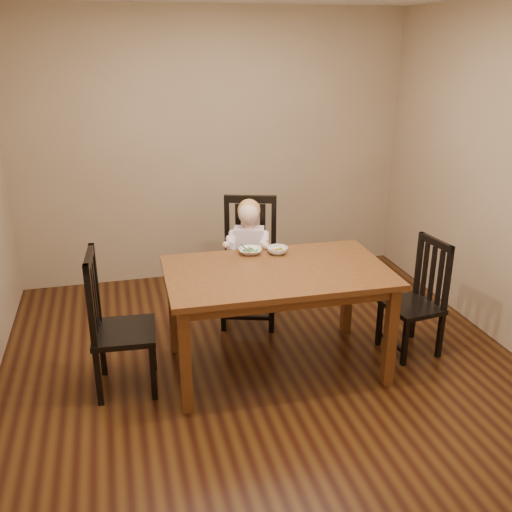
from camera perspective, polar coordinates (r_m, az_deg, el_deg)
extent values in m
cube|color=#42250E|center=(4.53, 0.86, -10.91)|extent=(4.00, 4.00, 0.01)
cube|color=#977E60|center=(5.89, -4.26, 10.69)|extent=(4.00, 0.01, 2.70)
cube|color=#977E60|center=(2.24, 14.67, -7.25)|extent=(4.00, 0.01, 2.70)
cube|color=#492811|center=(4.17, 2.12, -1.62)|extent=(1.64, 1.01, 0.04)
cube|color=#492811|center=(4.19, 2.11, -2.44)|extent=(1.51, 0.87, 0.09)
cube|color=#492811|center=(3.87, -7.08, -10.44)|extent=(0.08, 0.08, 0.77)
cube|color=#492811|center=(4.24, 13.29, -7.86)|extent=(0.08, 0.08, 0.77)
cube|color=#492811|center=(4.59, -8.27, -5.19)|extent=(0.08, 0.08, 0.77)
cube|color=#492811|center=(4.91, 9.12, -3.45)|extent=(0.08, 0.08, 0.77)
cube|color=black|center=(4.99, -0.71, -1.68)|extent=(0.60, 0.58, 0.04)
cube|color=black|center=(5.26, 1.72, -3.39)|extent=(0.06, 0.06, 0.45)
cube|color=black|center=(5.29, -2.79, -3.27)|extent=(0.06, 0.06, 0.45)
cube|color=black|center=(4.91, 1.56, -5.27)|extent=(0.06, 0.06, 0.45)
cube|color=black|center=(4.93, -3.28, -5.13)|extent=(0.06, 0.06, 0.45)
cube|color=black|center=(5.05, 1.79, 2.62)|extent=(0.06, 0.06, 0.62)
cube|color=black|center=(5.08, -2.90, 2.71)|extent=(0.06, 0.06, 0.62)
cube|color=black|center=(4.98, -0.58, 5.71)|extent=(0.45, 0.18, 0.07)
cube|color=black|center=(5.07, 0.67, 2.29)|extent=(0.05, 0.04, 0.54)
cube|color=black|center=(5.07, -0.56, 2.31)|extent=(0.05, 0.04, 0.54)
cube|color=black|center=(5.08, -1.79, 2.34)|extent=(0.05, 0.04, 0.54)
cube|color=black|center=(4.17, -13.03, -7.45)|extent=(0.46, 0.48, 0.04)
cube|color=black|center=(4.47, -15.10, -9.02)|extent=(0.04, 0.04, 0.42)
cube|color=black|center=(4.13, -15.47, -11.69)|extent=(0.04, 0.04, 0.42)
cube|color=black|center=(4.45, -10.29, -8.76)|extent=(0.04, 0.04, 0.42)
cube|color=black|center=(4.11, -10.23, -11.43)|extent=(0.04, 0.04, 0.42)
cube|color=black|center=(4.23, -15.78, -2.58)|extent=(0.04, 0.04, 0.59)
cube|color=black|center=(3.88, -16.24, -4.85)|extent=(0.04, 0.04, 0.59)
cube|color=black|center=(3.95, -16.38, -0.20)|extent=(0.07, 0.43, 0.06)
cube|color=black|center=(4.16, -15.84, -3.47)|extent=(0.02, 0.05, 0.50)
cube|color=black|center=(4.07, -15.96, -4.06)|extent=(0.02, 0.05, 0.50)
cube|color=black|center=(3.97, -16.08, -4.68)|extent=(0.02, 0.05, 0.50)
cube|color=black|center=(4.71, 15.30, -4.88)|extent=(0.44, 0.45, 0.04)
cube|color=black|center=(4.78, 17.93, -7.59)|extent=(0.04, 0.04, 0.38)
cube|color=black|center=(5.02, 15.43, -5.89)|extent=(0.04, 0.04, 0.38)
cube|color=black|center=(4.59, 14.67, -8.46)|extent=(0.04, 0.04, 0.38)
cube|color=black|center=(4.84, 12.24, -6.64)|extent=(0.04, 0.04, 0.38)
cube|color=black|center=(4.57, 18.60, -2.17)|extent=(0.04, 0.04, 0.53)
cube|color=black|center=(4.82, 15.98, -0.68)|extent=(0.04, 0.04, 0.53)
cube|color=black|center=(4.62, 17.56, 1.30)|extent=(0.08, 0.39, 0.06)
cube|color=black|center=(4.64, 17.92, -2.12)|extent=(0.02, 0.04, 0.45)
cube|color=black|center=(4.71, 17.22, -1.72)|extent=(0.02, 0.04, 0.45)
cube|color=black|center=(4.77, 16.54, -1.33)|extent=(0.02, 0.04, 0.45)
imported|color=silver|center=(4.45, -0.58, 0.50)|extent=(0.21, 0.21, 0.04)
imported|color=silver|center=(4.46, 2.15, 0.57)|extent=(0.19, 0.19, 0.05)
cube|color=silver|center=(4.42, -1.03, 0.71)|extent=(0.06, 0.11, 0.05)
cube|color=silver|center=(4.42, -1.03, 0.52)|extent=(0.04, 0.04, 0.01)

